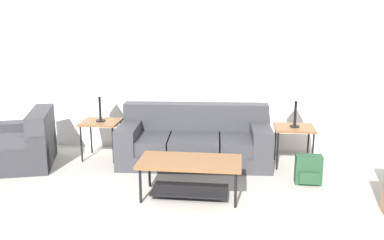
# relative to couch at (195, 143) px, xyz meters

# --- Properties ---
(wall_back) EXTENTS (8.65, 0.06, 2.60)m
(wall_back) POSITION_rel_couch_xyz_m (0.00, 0.62, 1.01)
(wall_back) COLOR white
(wall_back) RESTS_ON ground_plane
(couch) EXTENTS (2.24, 1.11, 0.82)m
(couch) POSITION_rel_couch_xyz_m (0.00, 0.00, 0.00)
(couch) COLOR #38383D
(couch) RESTS_ON ground_plane
(armchair) EXTENTS (1.15, 1.24, 0.80)m
(armchair) POSITION_rel_couch_xyz_m (-2.45, -0.44, -0.00)
(armchair) COLOR #38383D
(armchair) RESTS_ON ground_plane
(coffee_table) EXTENTS (1.22, 0.62, 0.46)m
(coffee_table) POSITION_rel_couch_xyz_m (0.08, -1.26, 0.05)
(coffee_table) COLOR brown
(coffee_table) RESTS_ON ground_plane
(side_table_left) EXTENTS (0.56, 0.50, 0.58)m
(side_table_left) POSITION_rel_couch_xyz_m (-1.42, 0.00, 0.23)
(side_table_left) COLOR brown
(side_table_left) RESTS_ON ground_plane
(side_table_right) EXTENTS (0.56, 0.50, 0.58)m
(side_table_right) POSITION_rel_couch_xyz_m (1.43, 0.00, 0.23)
(side_table_right) COLOR brown
(side_table_right) RESTS_ON ground_plane
(table_lamp_left) EXTENTS (0.26, 0.26, 0.62)m
(table_lamp_left) POSITION_rel_couch_xyz_m (-1.42, 0.00, 0.78)
(table_lamp_left) COLOR black
(table_lamp_left) RESTS_ON side_table_left
(table_lamp_right) EXTENTS (0.26, 0.26, 0.62)m
(table_lamp_right) POSITION_rel_couch_xyz_m (1.43, 0.00, 0.78)
(table_lamp_right) COLOR black
(table_lamp_right) RESTS_ON side_table_right
(backpack) EXTENTS (0.33, 0.25, 0.38)m
(backpack) POSITION_rel_couch_xyz_m (1.55, -0.69, -0.11)
(backpack) COLOR #23472D
(backpack) RESTS_ON ground_plane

